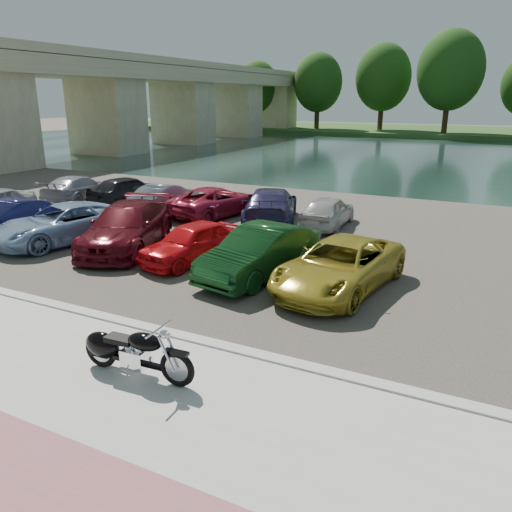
# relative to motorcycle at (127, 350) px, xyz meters

# --- Properties ---
(ground) EXTENTS (200.00, 200.00, 0.00)m
(ground) POSITION_rel_motorcycle_xyz_m (0.65, -0.34, -0.56)
(ground) COLOR #595447
(ground) RESTS_ON ground
(promenade) EXTENTS (60.00, 6.00, 0.10)m
(promenade) POSITION_rel_motorcycle_xyz_m (0.65, -1.34, -0.51)
(promenade) COLOR #B5B3AA
(promenade) RESTS_ON ground
(pink_path) EXTENTS (60.00, 2.00, 0.01)m
(pink_path) POSITION_rel_motorcycle_xyz_m (0.65, -2.84, -0.46)
(pink_path) COLOR #94535A
(pink_path) RESTS_ON promenade
(kerb) EXTENTS (60.00, 0.30, 0.14)m
(kerb) POSITION_rel_motorcycle_xyz_m (0.65, 1.66, -0.49)
(kerb) COLOR #B5B3AA
(kerb) RESTS_ON ground
(parking_lot) EXTENTS (60.00, 18.00, 0.04)m
(parking_lot) POSITION_rel_motorcycle_xyz_m (0.65, 10.66, -0.54)
(parking_lot) COLOR #3F3B33
(parking_lot) RESTS_ON ground
(river) EXTENTS (120.00, 40.00, 0.00)m
(river) POSITION_rel_motorcycle_xyz_m (0.65, 39.66, -0.56)
(river) COLOR #172B27
(river) RESTS_ON ground
(far_bank) EXTENTS (120.00, 24.00, 0.60)m
(far_bank) POSITION_rel_motorcycle_xyz_m (0.65, 71.66, -0.26)
(far_bank) COLOR #234518
(far_bank) RESTS_ON ground
(bridge) EXTENTS (7.00, 56.00, 8.55)m
(bridge) POSITION_rel_motorcycle_xyz_m (-27.35, 40.68, 4.96)
(bridge) COLOR tan
(bridge) RESTS_ON ground
(motorcycle) EXTENTS (2.33, 0.75, 1.05)m
(motorcycle) POSITION_rel_motorcycle_xyz_m (0.00, 0.00, 0.00)
(motorcycle) COLOR black
(motorcycle) RESTS_ON promenade
(car_1) EXTENTS (1.37, 3.89, 1.28)m
(car_1) POSITION_rel_motorcycle_xyz_m (-10.37, 5.67, 0.12)
(car_1) COLOR #151642
(car_1) RESTS_ON parking_lot
(car_2) EXTENTS (3.45, 5.21, 1.33)m
(car_2) POSITION_rel_motorcycle_xyz_m (-7.96, 6.00, 0.14)
(car_2) COLOR #88A5C5
(car_2) RESTS_ON parking_lot
(car_3) EXTENTS (3.70, 5.50, 1.48)m
(car_3) POSITION_rel_motorcycle_xyz_m (-5.48, 6.42, 0.22)
(car_3) COLOR #550C14
(car_3) RESTS_ON parking_lot
(car_4) EXTENTS (2.21, 3.85, 1.23)m
(car_4) POSITION_rel_motorcycle_xyz_m (-2.71, 6.17, 0.10)
(car_4) COLOR red
(car_4) RESTS_ON parking_lot
(car_5) EXTENTS (2.22, 4.51, 1.42)m
(car_5) POSITION_rel_motorcycle_xyz_m (-0.22, 5.88, 0.19)
(car_5) COLOR #103A16
(car_5) RESTS_ON parking_lot
(car_6) EXTENTS (2.82, 4.98, 1.31)m
(car_6) POSITION_rel_motorcycle_xyz_m (2.07, 5.94, 0.13)
(car_6) COLOR #AD9A27
(car_6) RESTS_ON parking_lot
(car_7) EXTENTS (2.54, 4.58, 1.25)m
(car_7) POSITION_rel_motorcycle_xyz_m (-13.03, 11.66, 0.11)
(car_7) COLOR #A2A0A8
(car_7) RESTS_ON parking_lot
(car_8) EXTENTS (2.23, 4.18, 1.35)m
(car_8) POSITION_rel_motorcycle_xyz_m (-10.43, 12.26, 0.15)
(car_8) COLOR black
(car_8) RESTS_ON parking_lot
(car_9) EXTENTS (1.33, 3.75, 1.23)m
(car_9) POSITION_rel_motorcycle_xyz_m (-7.79, 11.70, 0.10)
(car_9) COLOR slate
(car_9) RESTS_ON parking_lot
(car_10) EXTENTS (2.85, 4.80, 1.25)m
(car_10) POSITION_rel_motorcycle_xyz_m (-5.35, 11.94, 0.10)
(car_10) COLOR #A71B37
(car_10) RESTS_ON parking_lot
(car_11) EXTENTS (3.56, 5.30, 1.42)m
(car_11) POSITION_rel_motorcycle_xyz_m (-2.69, 11.87, 0.19)
(car_11) COLOR #2D2A51
(car_11) RESTS_ON parking_lot
(car_12) EXTENTS (1.60, 3.69, 1.24)m
(car_12) POSITION_rel_motorcycle_xyz_m (-0.40, 12.25, 0.10)
(car_12) COLOR #B9BAB5
(car_12) RESTS_ON parking_lot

